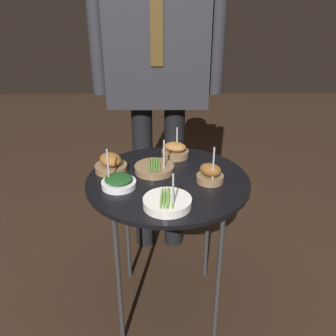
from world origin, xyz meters
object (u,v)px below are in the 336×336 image
(bowl_asparagus_near_rim, at_px, (167,202))
(bowl_roast_center, at_px, (111,164))
(serving_cart, at_px, (168,189))
(bowl_asparagus_far_rim, at_px, (154,168))
(bowl_roast_back_right, at_px, (210,174))
(waiter_figure, at_px, (157,54))
(bowl_spinach_front_left, at_px, (119,182))
(bowl_roast_mid_left, at_px, (175,151))

(bowl_asparagus_near_rim, xyz_separation_m, bowl_roast_center, (-0.24, 0.29, 0.02))
(serving_cart, distance_m, bowl_asparagus_far_rim, 0.11)
(bowl_asparagus_far_rim, bearing_deg, bowl_asparagus_near_rim, -79.53)
(bowl_roast_back_right, relative_size, waiter_figure, 0.09)
(bowl_spinach_front_left, bearing_deg, bowl_roast_mid_left, 50.98)
(bowl_roast_back_right, xyz_separation_m, bowl_spinach_front_left, (-0.37, -0.04, -0.01))
(serving_cart, bearing_deg, bowl_asparagus_near_rim, -91.46)
(bowl_asparagus_near_rim, bearing_deg, waiter_figure, 93.12)
(waiter_figure, bearing_deg, serving_cart, -84.97)
(serving_cart, relative_size, bowl_roast_mid_left, 5.37)
(bowl_roast_mid_left, height_order, waiter_figure, waiter_figure)
(serving_cart, bearing_deg, bowl_roast_back_right, -8.56)
(serving_cart, height_order, bowl_roast_center, bowl_roast_center)
(bowl_asparagus_near_rim, relative_size, bowl_roast_back_right, 1.08)
(waiter_figure, bearing_deg, bowl_spinach_front_left, -104.84)
(bowl_spinach_front_left, bearing_deg, bowl_asparagus_far_rim, 43.59)
(serving_cart, relative_size, bowl_roast_center, 4.94)
(bowl_asparagus_far_rim, relative_size, waiter_figure, 0.10)
(bowl_asparagus_near_rim, bearing_deg, serving_cart, 88.54)
(serving_cart, xyz_separation_m, bowl_roast_mid_left, (0.04, 0.22, 0.08))
(serving_cart, xyz_separation_m, bowl_asparagus_near_rim, (-0.01, -0.21, 0.07))
(serving_cart, height_order, bowl_roast_mid_left, bowl_roast_mid_left)
(bowl_asparagus_near_rim, height_order, bowl_asparagus_far_rim, bowl_asparagus_near_rim)
(bowl_spinach_front_left, bearing_deg, bowl_roast_back_right, 5.93)
(bowl_asparagus_near_rim, distance_m, waiter_figure, 0.83)
(serving_cart, relative_size, bowl_asparagus_near_rim, 3.95)
(bowl_asparagus_far_rim, relative_size, bowl_roast_center, 1.19)
(bowl_asparagus_near_rim, bearing_deg, bowl_spinach_front_left, 142.08)
(bowl_spinach_front_left, height_order, bowl_roast_mid_left, bowl_spinach_front_left)
(bowl_roast_mid_left, relative_size, waiter_figure, 0.07)
(bowl_roast_center, distance_m, bowl_roast_mid_left, 0.32)
(bowl_asparagus_near_rim, distance_m, bowl_spinach_front_left, 0.24)
(bowl_asparagus_near_rim, relative_size, bowl_asparagus_far_rim, 1.05)
(serving_cart, bearing_deg, waiter_figure, 95.03)
(bowl_asparagus_near_rim, relative_size, bowl_roast_mid_left, 1.36)
(bowl_roast_back_right, relative_size, bowl_roast_center, 1.15)
(bowl_roast_back_right, distance_m, bowl_roast_mid_left, 0.28)
(serving_cart, xyz_separation_m, waiter_figure, (-0.04, 0.51, 0.47))
(bowl_spinach_front_left, distance_m, waiter_figure, 0.71)
(bowl_asparagus_far_rim, xyz_separation_m, bowl_spinach_front_left, (-0.14, -0.13, 0.01))
(bowl_asparagus_far_rim, height_order, bowl_roast_center, bowl_asparagus_far_rim)
(serving_cart, xyz_separation_m, bowl_spinach_front_left, (-0.20, -0.06, 0.07))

